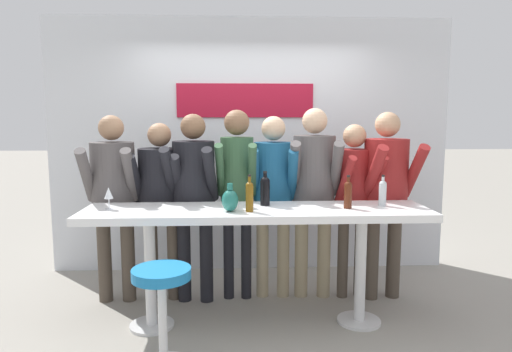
{
  "coord_description": "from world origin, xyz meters",
  "views": [
    {
      "loc": [
        -0.17,
        -3.57,
        1.7
      ],
      "look_at": [
        0.0,
        0.09,
        1.22
      ],
      "focal_mm": 32.0,
      "sensor_mm": 36.0,
      "label": 1
    }
  ],
  "objects_px": {
    "person_far_left": "(113,189)",
    "wine_bottle_0": "(265,189)",
    "decorative_vase": "(230,200)",
    "wine_bottle_3": "(348,193)",
    "person_left": "(161,193)",
    "person_center_left": "(194,187)",
    "wine_glass_0": "(109,194)",
    "tasting_table": "(257,225)",
    "person_right": "(314,182)",
    "wine_bottle_1": "(383,192)",
    "bar_stool": "(162,303)",
    "person_rightmost": "(386,185)",
    "wine_bottle_2": "(250,195)",
    "person_center_right": "(273,187)",
    "person_far_right": "(354,190)",
    "person_center": "(237,181)"
  },
  "relations": [
    {
      "from": "person_far_right",
      "to": "bar_stool",
      "type": "bearing_deg",
      "value": -152.64
    },
    {
      "from": "wine_bottle_0",
      "to": "wine_bottle_1",
      "type": "bearing_deg",
      "value": -3.83
    },
    {
      "from": "wine_bottle_0",
      "to": "wine_bottle_3",
      "type": "xyz_separation_m",
      "value": [
        0.65,
        -0.16,
        -0.01
      ]
    },
    {
      "from": "person_far_left",
      "to": "wine_bottle_0",
      "type": "bearing_deg",
      "value": -18.52
    },
    {
      "from": "person_center_left",
      "to": "person_right",
      "type": "bearing_deg",
      "value": 9.97
    },
    {
      "from": "wine_bottle_3",
      "to": "person_far_right",
      "type": "bearing_deg",
      "value": 71.11
    },
    {
      "from": "person_center",
      "to": "person_center_right",
      "type": "height_order",
      "value": "person_center"
    },
    {
      "from": "bar_stool",
      "to": "person_center_right",
      "type": "xyz_separation_m",
      "value": [
        0.84,
        1.24,
        0.59
      ]
    },
    {
      "from": "person_far_left",
      "to": "wine_bottle_3",
      "type": "bearing_deg",
      "value": -17.35
    },
    {
      "from": "wine_bottle_1",
      "to": "wine_glass_0",
      "type": "bearing_deg",
      "value": -178.76
    },
    {
      "from": "wine_glass_0",
      "to": "person_left",
      "type": "bearing_deg",
      "value": 61.04
    },
    {
      "from": "wine_bottle_1",
      "to": "wine_bottle_2",
      "type": "bearing_deg",
      "value": -170.63
    },
    {
      "from": "wine_bottle_1",
      "to": "wine_glass_0",
      "type": "relative_size",
      "value": 1.44
    },
    {
      "from": "person_left",
      "to": "tasting_table",
      "type": "bearing_deg",
      "value": -30.13
    },
    {
      "from": "person_far_right",
      "to": "wine_bottle_3",
      "type": "distance_m",
      "value": 0.62
    },
    {
      "from": "person_rightmost",
      "to": "wine_bottle_0",
      "type": "bearing_deg",
      "value": -169.54
    },
    {
      "from": "person_center_left",
      "to": "wine_glass_0",
      "type": "relative_size",
      "value": 9.76
    },
    {
      "from": "person_far_left",
      "to": "person_center_left",
      "type": "bearing_deg",
      "value": -4.35
    },
    {
      "from": "tasting_table",
      "to": "person_far_right",
      "type": "relative_size",
      "value": 1.69
    },
    {
      "from": "person_center_left",
      "to": "bar_stool",
      "type": "bearing_deg",
      "value": -88.96
    },
    {
      "from": "person_left",
      "to": "person_center_left",
      "type": "bearing_deg",
      "value": -9.54
    },
    {
      "from": "person_center_right",
      "to": "person_far_right",
      "type": "relative_size",
      "value": 1.04
    },
    {
      "from": "person_rightmost",
      "to": "person_right",
      "type": "bearing_deg",
      "value": 166.47
    },
    {
      "from": "person_left",
      "to": "person_center",
      "type": "xyz_separation_m",
      "value": [
        0.7,
        -0.03,
        0.11
      ]
    },
    {
      "from": "person_far_left",
      "to": "person_center_left",
      "type": "distance_m",
      "value": 0.73
    },
    {
      "from": "wine_glass_0",
      "to": "tasting_table",
      "type": "bearing_deg",
      "value": -0.93
    },
    {
      "from": "bar_stool",
      "to": "wine_glass_0",
      "type": "height_order",
      "value": "wine_glass_0"
    },
    {
      "from": "person_far_left",
      "to": "person_rightmost",
      "type": "distance_m",
      "value": 2.48
    },
    {
      "from": "person_far_left",
      "to": "person_center",
      "type": "height_order",
      "value": "person_center"
    },
    {
      "from": "person_far_left",
      "to": "person_right",
      "type": "relative_size",
      "value": 0.96
    },
    {
      "from": "tasting_table",
      "to": "person_rightmost",
      "type": "bearing_deg",
      "value": 22.53
    },
    {
      "from": "person_far_right",
      "to": "wine_bottle_2",
      "type": "distance_m",
      "value": 1.2
    },
    {
      "from": "decorative_vase",
      "to": "wine_bottle_3",
      "type": "bearing_deg",
      "value": 4.59
    },
    {
      "from": "bar_stool",
      "to": "person_far_right",
      "type": "height_order",
      "value": "person_far_right"
    },
    {
      "from": "person_left",
      "to": "person_center_left",
      "type": "height_order",
      "value": "person_center_left"
    },
    {
      "from": "person_center",
      "to": "person_right",
      "type": "xyz_separation_m",
      "value": [
        0.71,
        0.01,
        -0.02
      ]
    },
    {
      "from": "person_far_right",
      "to": "wine_bottle_2",
      "type": "height_order",
      "value": "person_far_right"
    },
    {
      "from": "person_center_left",
      "to": "wine_bottle_0",
      "type": "height_order",
      "value": "person_center_left"
    },
    {
      "from": "wine_bottle_1",
      "to": "person_right",
      "type": "bearing_deg",
      "value": 133.68
    },
    {
      "from": "wine_bottle_3",
      "to": "decorative_vase",
      "type": "bearing_deg",
      "value": -175.41
    },
    {
      "from": "wine_bottle_0",
      "to": "person_center_left",
      "type": "bearing_deg",
      "value": 148.56
    },
    {
      "from": "tasting_table",
      "to": "person_right",
      "type": "bearing_deg",
      "value": 45.64
    },
    {
      "from": "wine_bottle_0",
      "to": "wine_glass_0",
      "type": "height_order",
      "value": "wine_bottle_0"
    },
    {
      "from": "person_far_left",
      "to": "wine_bottle_0",
      "type": "height_order",
      "value": "person_far_left"
    },
    {
      "from": "bar_stool",
      "to": "person_center_right",
      "type": "height_order",
      "value": "person_center_right"
    },
    {
      "from": "person_right",
      "to": "person_far_right",
      "type": "distance_m",
      "value": 0.38
    },
    {
      "from": "wine_bottle_2",
      "to": "wine_bottle_3",
      "type": "xyz_separation_m",
      "value": [
        0.79,
        0.09,
        -0.01
      ]
    },
    {
      "from": "person_right",
      "to": "person_center_left",
      "type": "bearing_deg",
      "value": -171.48
    },
    {
      "from": "person_rightmost",
      "to": "wine_bottle_2",
      "type": "distance_m",
      "value": 1.42
    },
    {
      "from": "bar_stool",
      "to": "person_far_right",
      "type": "xyz_separation_m",
      "value": [
        1.59,
        1.21,
        0.55
      ]
    }
  ]
}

